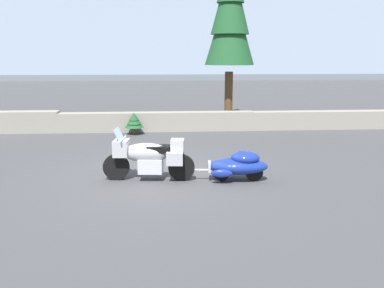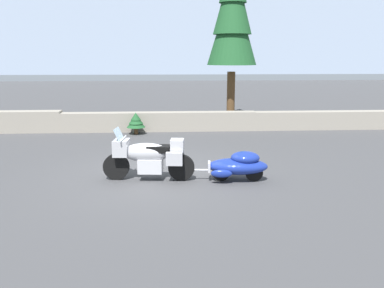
{
  "view_description": "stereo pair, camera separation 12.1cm",
  "coord_description": "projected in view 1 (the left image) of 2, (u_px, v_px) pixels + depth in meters",
  "views": [
    {
      "loc": [
        0.24,
        -10.2,
        3.09
      ],
      "look_at": [
        0.97,
        -0.11,
        0.85
      ],
      "focal_mm": 37.62,
      "sensor_mm": 36.0,
      "label": 1
    },
    {
      "loc": [
        0.36,
        -10.2,
        3.09
      ],
      "look_at": [
        0.97,
        -0.11,
        0.85
      ],
      "focal_mm": 37.62,
      "sensor_mm": 36.0,
      "label": 2
    }
  ],
  "objects": [
    {
      "name": "distant_ridgeline",
      "position": [
        161.0,
        36.0,
        102.7
      ],
      "size": [
        240.0,
        80.0,
        16.0
      ],
      "primitive_type": "cube",
      "color": "#99A8BF",
      "rests_on": "ground"
    },
    {
      "name": "touring_motorcycle",
      "position": [
        148.0,
        156.0,
        10.05
      ],
      "size": [
        2.31,
        0.88,
        1.33
      ],
      "color": "black",
      "rests_on": "ground"
    },
    {
      "name": "pine_sapling_near",
      "position": [
        134.0,
        121.0,
        15.93
      ],
      "size": [
        0.74,
        0.74,
        0.87
      ],
      "color": "brown",
      "rests_on": "ground"
    },
    {
      "name": "ground_plane",
      "position": [
        155.0,
        175.0,
        10.58
      ],
      "size": [
        80.0,
        80.0,
        0.0
      ],
      "primitive_type": "plane",
      "color": "#424244"
    },
    {
      "name": "car_shaped_trailer",
      "position": [
        238.0,
        165.0,
        10.03
      ],
      "size": [
        2.23,
        0.87,
        0.76
      ],
      "color": "black",
      "rests_on": "ground"
    },
    {
      "name": "stone_guard_wall",
      "position": [
        146.0,
        121.0,
        16.64
      ],
      "size": [
        24.0,
        0.61,
        0.87
      ],
      "color": "gray",
      "rests_on": "ground"
    },
    {
      "name": "pine_tree_tall",
      "position": [
        230.0,
        9.0,
        17.84
      ],
      "size": [
        2.24,
        2.24,
        8.14
      ],
      "color": "brown",
      "rests_on": "ground"
    }
  ]
}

